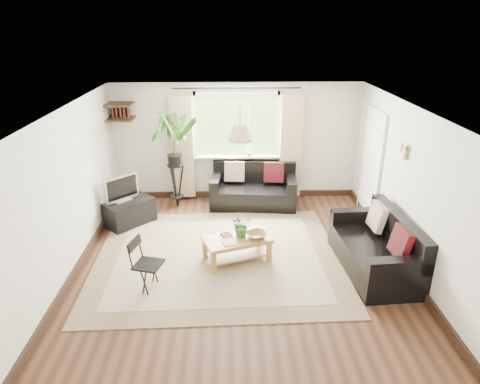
{
  "coord_description": "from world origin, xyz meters",
  "views": [
    {
      "loc": [
        -0.18,
        -5.74,
        3.56
      ],
      "look_at": [
        0.0,
        0.4,
        1.05
      ],
      "focal_mm": 32.0,
      "sensor_mm": 36.0,
      "label": 1
    }
  ],
  "objects_px": {
    "palm_stand": "(175,161)",
    "coffee_table": "(237,249)",
    "folding_chair": "(148,265)",
    "sofa_back": "(253,187)",
    "sofa_right": "(375,245)",
    "tv_stand": "(130,212)"
  },
  "relations": [
    {
      "from": "palm_stand",
      "to": "coffee_table",
      "type": "bearing_deg",
      "value": -61.82
    },
    {
      "from": "folding_chair",
      "to": "sofa_back",
      "type": "bearing_deg",
      "value": -14.04
    },
    {
      "from": "coffee_table",
      "to": "folding_chair",
      "type": "relative_size",
      "value": 1.31
    },
    {
      "from": "sofa_right",
      "to": "tv_stand",
      "type": "xyz_separation_m",
      "value": [
        -4.01,
        1.66,
        -0.18
      ]
    },
    {
      "from": "sofa_back",
      "to": "palm_stand",
      "type": "distance_m",
      "value": 1.64
    },
    {
      "from": "tv_stand",
      "to": "coffee_table",
      "type": "bearing_deg",
      "value": -80.53
    },
    {
      "from": "sofa_right",
      "to": "folding_chair",
      "type": "bearing_deg",
      "value": -86.8
    },
    {
      "from": "coffee_table",
      "to": "tv_stand",
      "type": "relative_size",
      "value": 1.16
    },
    {
      "from": "sofa_back",
      "to": "sofa_right",
      "type": "distance_m",
      "value": 2.98
    },
    {
      "from": "tv_stand",
      "to": "palm_stand",
      "type": "xyz_separation_m",
      "value": [
        0.79,
        0.8,
        0.73
      ]
    },
    {
      "from": "folding_chair",
      "to": "sofa_right",
      "type": "bearing_deg",
      "value": -67.35
    },
    {
      "from": "tv_stand",
      "to": "palm_stand",
      "type": "height_order",
      "value": "palm_stand"
    },
    {
      "from": "sofa_back",
      "to": "tv_stand",
      "type": "relative_size",
      "value": 1.96
    },
    {
      "from": "sofa_back",
      "to": "tv_stand",
      "type": "height_order",
      "value": "sofa_back"
    },
    {
      "from": "palm_stand",
      "to": "folding_chair",
      "type": "bearing_deg",
      "value": -91.53
    },
    {
      "from": "coffee_table",
      "to": "folding_chair",
      "type": "xyz_separation_m",
      "value": [
        -1.24,
        -0.71,
        0.18
      ]
    },
    {
      "from": "sofa_right",
      "to": "palm_stand",
      "type": "xyz_separation_m",
      "value": [
        -3.22,
        2.46,
        0.55
      ]
    },
    {
      "from": "sofa_right",
      "to": "coffee_table",
      "type": "bearing_deg",
      "value": -102.16
    },
    {
      "from": "sofa_right",
      "to": "folding_chair",
      "type": "distance_m",
      "value": 3.33
    },
    {
      "from": "sofa_right",
      "to": "sofa_back",
      "type": "bearing_deg",
      "value": -149.85
    },
    {
      "from": "sofa_back",
      "to": "folding_chair",
      "type": "height_order",
      "value": "sofa_back"
    },
    {
      "from": "sofa_back",
      "to": "coffee_table",
      "type": "height_order",
      "value": "sofa_back"
    }
  ]
}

